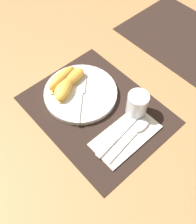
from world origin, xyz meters
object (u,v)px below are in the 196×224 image
Objects in this scene: juice_glass at (137,105)px; spoon at (136,130)px; fork at (80,95)px; citrus_wedge_2 at (64,87)px; plate at (80,94)px; citrus_wedge_1 at (62,79)px; citrus_wedge_0 at (69,79)px; knife at (120,133)px.

spoon is (0.05, -0.05, -0.03)m from juice_glass.
juice_glass is at bearing 135.13° from spoon.
citrus_wedge_2 reaches higher than fork.
plate is 1.65× the size of fork.
citrus_wedge_1 is (-0.23, -0.10, 0.00)m from juice_glass.
fork is 0.08m from citrus_wedge_1.
citrus_wedge_2 is at bearing -165.23° from spoon.
juice_glass is at bearing 29.44° from citrus_wedge_2.
citrus_wedge_1 is (-0.08, -0.01, 0.02)m from fork.
juice_glass is at bearing 31.20° from fork.
citrus_wedge_1 is (-0.07, -0.02, 0.03)m from plate.
citrus_wedge_2 is at bearing -150.56° from juice_glass.
juice_glass is 0.57× the size of fork.
citrus_wedge_0 is 0.94× the size of citrus_wedge_1.
citrus_wedge_0 is (-0.27, -0.04, 0.02)m from spoon.
plate is at bearing 37.24° from citrus_wedge_2.
knife is at bearing -1.79° from plate.
juice_glass is 0.10m from knife.
spoon is at bearing -44.87° from juice_glass.
plate is at bearing 178.21° from knife.
knife is 1.67× the size of citrus_wedge_2.
citrus_wedge_2 is at bearing -142.76° from plate.
knife is 0.24m from citrus_wedge_0.
plate is 1.23× the size of spoon.
fork is at bearing -148.80° from juice_glass.
spoon is 0.29m from citrus_wedge_1.
plate is 1.13× the size of knife.
citrus_wedge_0 is 0.02m from citrus_wedge_1.
fork is 1.13× the size of citrus_wedge_1.
fork is (-0.15, -0.09, -0.02)m from juice_glass.
plate is 0.06m from citrus_wedge_2.
spoon is 0.27m from citrus_wedge_0.
knife is at bearing 6.12° from citrus_wedge_2.
knife is at bearing -76.00° from juice_glass.
spoon is (0.03, 0.04, 0.00)m from knife.
juice_glass is at bearing 27.35° from plate.
citrus_wedge_1 reaches higher than fork.
citrus_wedge_1 is at bearing 149.74° from citrus_wedge_2.
citrus_wedge_0 is 0.94× the size of citrus_wedge_2.
citrus_wedge_1 is at bearing -177.77° from knife.
citrus_wedge_1 reaches higher than citrus_wedge_2.
plate is at bearing -152.65° from juice_glass.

